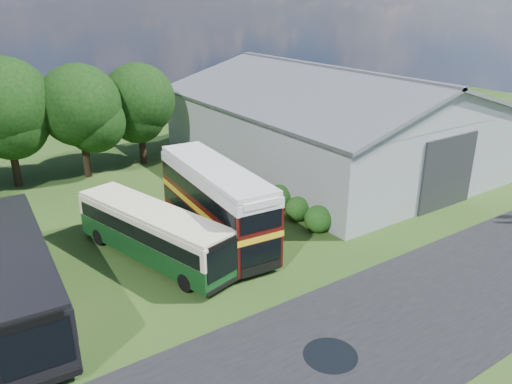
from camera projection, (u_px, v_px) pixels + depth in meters
ground at (311, 307)px, 23.02m from camera, size 120.00×120.00×0.00m
asphalt_road at (406, 318)px, 22.28m from camera, size 60.00×8.00×0.02m
puddle at (330, 356)px, 19.92m from camera, size 2.20×2.20×0.01m
storage_shed at (327, 115)px, 41.64m from camera, size 18.80×24.80×8.15m
tree_mid at (4, 104)px, 35.64m from camera, size 6.80×6.80×9.60m
tree_right_a at (80, 106)px, 37.67m from camera, size 6.26×6.26×8.83m
tree_right_b at (139, 100)px, 40.99m from camera, size 5.98×5.98×8.45m
shrub_front at (318, 230)px, 30.57m from camera, size 1.70×1.70×1.70m
shrub_mid at (297, 219)px, 32.10m from camera, size 1.60×1.60×1.60m
shrub_back at (279, 209)px, 33.64m from camera, size 1.80×1.80×1.80m
bus_green_single at (153, 233)px, 26.76m from camera, size 5.05×10.84×2.91m
bus_maroon_double at (216, 203)px, 28.79m from camera, size 3.53×10.70×4.52m
bus_dark_single at (16, 275)px, 22.22m from camera, size 3.67×12.46×3.39m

